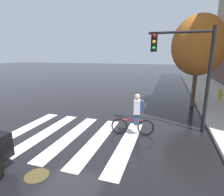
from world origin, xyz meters
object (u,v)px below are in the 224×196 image
at_px(fire_hydrant, 220,95).
at_px(traffic_light_near, 187,62).
at_px(manhole_cover, 37,175).
at_px(cyclist, 136,115).
at_px(street_tree_near, 198,46).

bearing_deg(fire_hydrant, traffic_light_near, -115.36).
relative_size(traffic_light_near, fire_hydrant, 5.38).
bearing_deg(manhole_cover, fire_hydrant, 57.16).
height_order(cyclist, fire_hydrant, cyclist).
xyz_separation_m(manhole_cover, street_tree_near, (4.69, 8.55, 3.66)).
distance_m(fire_hydrant, street_tree_near, 3.96).
distance_m(manhole_cover, fire_hydrant, 12.06).
bearing_deg(street_tree_near, traffic_light_near, -101.75).
relative_size(manhole_cover, street_tree_near, 0.12).
bearing_deg(fire_hydrant, street_tree_near, -139.46).
bearing_deg(traffic_light_near, street_tree_near, 78.25).
bearing_deg(cyclist, manhole_cover, -121.68).
height_order(traffic_light_near, fire_hydrant, traffic_light_near).
relative_size(manhole_cover, fire_hydrant, 0.82).
relative_size(cyclist, traffic_light_near, 0.40).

